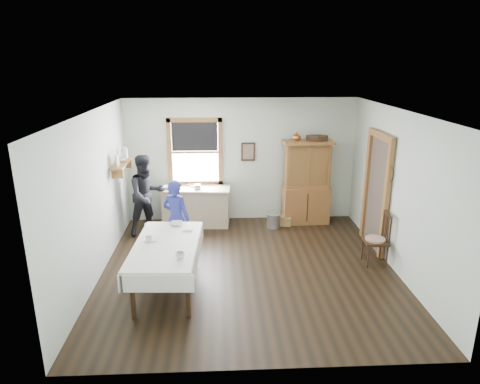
% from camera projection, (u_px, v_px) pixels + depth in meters
% --- Properties ---
extents(room, '(5.01, 5.01, 2.70)m').
position_uv_depth(room, '(249.00, 195.00, 6.99)').
color(room, black).
rests_on(room, ground).
extents(window, '(1.18, 0.07, 1.48)m').
position_uv_depth(window, '(195.00, 148.00, 9.21)').
color(window, white).
rests_on(window, room).
extents(doorway, '(0.09, 1.14, 2.22)m').
position_uv_depth(doorway, '(377.00, 189.00, 7.97)').
color(doorway, '#4E4138').
rests_on(doorway, room).
extents(wall_shelf, '(0.24, 1.00, 0.44)m').
position_uv_depth(wall_shelf, '(122.00, 162.00, 8.28)').
color(wall_shelf, '#9A652F').
rests_on(wall_shelf, room).
extents(framed_picture, '(0.30, 0.04, 0.40)m').
position_uv_depth(framed_picture, '(248.00, 152.00, 9.29)').
color(framed_picture, '#342212').
rests_on(framed_picture, room).
extents(rug_beater, '(0.01, 0.27, 0.27)m').
position_uv_depth(rug_beater, '(391.00, 167.00, 7.28)').
color(rug_beater, black).
rests_on(rug_beater, room).
extents(work_counter, '(1.50, 0.67, 0.84)m').
position_uv_depth(work_counter, '(196.00, 207.00, 9.26)').
color(work_counter, tan).
rests_on(work_counter, room).
extents(china_hutch, '(1.09, 0.55, 1.83)m').
position_uv_depth(china_hutch, '(306.00, 182.00, 9.28)').
color(china_hutch, '#9A652F').
rests_on(china_hutch, room).
extents(dining_table, '(1.09, 1.95, 0.76)m').
position_uv_depth(dining_table, '(167.00, 266.00, 6.68)').
color(dining_table, white).
rests_on(dining_table, room).
extents(spindle_chair, '(0.47, 0.47, 0.96)m').
position_uv_depth(spindle_chair, '(376.00, 239.00, 7.46)').
color(spindle_chair, '#342212').
rests_on(spindle_chair, room).
extents(pail, '(0.31, 0.31, 0.31)m').
position_uv_depth(pail, '(274.00, 221.00, 9.20)').
color(pail, '#929599').
rests_on(pail, room).
extents(wicker_basket, '(0.37, 0.29, 0.20)m').
position_uv_depth(wicker_basket, '(283.00, 221.00, 9.35)').
color(wicker_basket, '#9C7E46').
rests_on(wicker_basket, room).
extents(woman_blue, '(0.58, 0.50, 1.34)m').
position_uv_depth(woman_blue, '(176.00, 221.00, 7.75)').
color(woman_blue, navy).
rests_on(woman_blue, room).
extents(figure_dark, '(0.95, 0.90, 1.54)m').
position_uv_depth(figure_dark, '(147.00, 198.00, 8.73)').
color(figure_dark, black).
rests_on(figure_dark, room).
extents(table_cup_a, '(0.15, 0.15, 0.10)m').
position_uv_depth(table_cup_a, '(180.00, 255.00, 6.07)').
color(table_cup_a, silver).
rests_on(table_cup_a, dining_table).
extents(table_cup_b, '(0.13, 0.13, 0.10)m').
position_uv_depth(table_cup_b, '(149.00, 239.00, 6.61)').
color(table_cup_b, silver).
rests_on(table_cup_b, dining_table).
extents(table_bowl, '(0.25, 0.25, 0.06)m').
position_uv_depth(table_bowl, '(177.00, 223.00, 7.30)').
color(table_bowl, silver).
rests_on(table_bowl, dining_table).
extents(counter_book, '(0.26, 0.27, 0.02)m').
position_uv_depth(counter_book, '(189.00, 186.00, 9.24)').
color(counter_book, '#77614F').
rests_on(counter_book, work_counter).
extents(counter_bowl, '(0.25, 0.25, 0.06)m').
position_uv_depth(counter_bowl, '(168.00, 187.00, 9.08)').
color(counter_bowl, silver).
rests_on(counter_bowl, work_counter).
extents(shelf_bowl, '(0.22, 0.22, 0.05)m').
position_uv_depth(shelf_bowl, '(122.00, 160.00, 8.29)').
color(shelf_bowl, silver).
rests_on(shelf_bowl, wall_shelf).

